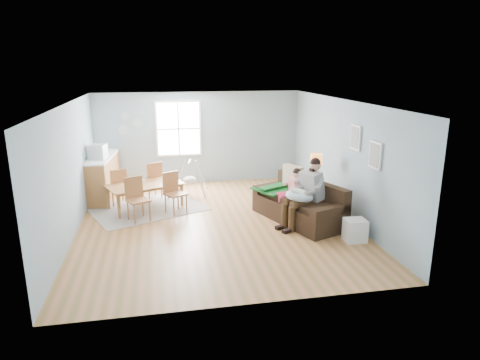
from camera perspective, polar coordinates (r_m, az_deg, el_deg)
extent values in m
cube|color=olive|center=(9.78, -3.23, -5.86)|extent=(8.40, 9.40, 0.08)
cube|color=white|center=(9.14, -3.52, 12.23)|extent=(8.40, 9.40, 0.60)
cube|color=#839AAB|center=(13.92, -5.93, 6.37)|extent=(8.40, 0.08, 3.90)
cube|color=#839AAB|center=(5.02, 3.84, -9.85)|extent=(8.40, 0.08, 3.90)
cube|color=#839AAB|center=(9.76, -28.35, 0.80)|extent=(0.08, 9.40, 3.90)
cube|color=#839AAB|center=(10.72, 19.29, 2.94)|extent=(0.08, 9.40, 3.90)
cube|color=white|center=(12.66, -8.20, 6.79)|extent=(1.32, 0.06, 1.62)
cube|color=white|center=(12.63, -8.19, 6.77)|extent=(1.20, 0.02, 1.50)
cube|color=white|center=(12.62, -8.19, 6.76)|extent=(1.20, 0.03, 0.04)
cube|color=white|center=(12.62, -8.19, 6.76)|extent=(0.04, 0.03, 1.50)
cube|color=white|center=(8.78, 17.59, 3.19)|extent=(0.04, 0.44, 0.54)
cube|color=slate|center=(8.77, 17.45, 3.19)|extent=(0.01, 0.36, 0.46)
cube|color=white|center=(9.53, 15.15, 5.50)|extent=(0.04, 0.44, 0.54)
cube|color=slate|center=(9.52, 15.02, 5.50)|extent=(0.01, 0.36, 0.46)
cylinder|color=#9BADBA|center=(12.63, -15.14, 8.23)|extent=(0.24, 0.02, 0.24)
cylinder|color=#9BADBA|center=(12.64, -13.49, 7.43)|extent=(0.26, 0.02, 0.26)
cylinder|color=#9BADBA|center=(12.69, -15.25, 6.43)|extent=(0.28, 0.02, 0.28)
cube|color=black|center=(9.86, 7.72, -4.12)|extent=(1.74, 2.49, 0.46)
cube|color=black|center=(9.96, 9.51, -1.21)|extent=(1.03, 2.21, 0.47)
cube|color=black|center=(9.04, 11.97, -4.03)|extent=(0.99, 0.56, 0.17)
cube|color=black|center=(10.54, 4.21, -0.95)|extent=(0.99, 0.56, 0.17)
cube|color=#16631D|center=(10.31, 5.01, -1.10)|extent=(1.31, 1.22, 0.04)
cube|color=tan|center=(10.31, 7.04, 0.37)|extent=(0.37, 0.59, 0.57)
cube|color=gray|center=(9.49, 9.58, -0.71)|extent=(0.55, 0.60, 0.67)
sphere|color=tan|center=(9.43, 10.00, 1.96)|extent=(0.25, 0.25, 0.25)
sphere|color=black|center=(9.42, 10.02, 2.26)|extent=(0.23, 0.23, 0.23)
cylinder|color=#351F13|center=(9.24, 8.17, -3.14)|extent=(0.54, 0.36, 0.18)
cylinder|color=#351F13|center=(9.42, 7.19, -2.76)|extent=(0.54, 0.36, 0.18)
cylinder|color=#351F13|center=(9.19, 6.94, -5.21)|extent=(0.15, 0.15, 0.57)
cylinder|color=#351F13|center=(9.36, 5.97, -4.78)|extent=(0.15, 0.15, 0.57)
cube|color=black|center=(9.22, 6.46, -6.74)|extent=(0.29, 0.20, 0.08)
cube|color=black|center=(9.40, 5.50, -6.28)|extent=(0.29, 0.20, 0.08)
torus|color=silver|center=(9.32, 7.92, -2.12)|extent=(0.79, 0.78, 0.24)
cylinder|color=silver|center=(9.30, 7.94, -1.61)|extent=(0.30, 0.35, 0.14)
sphere|color=tan|center=(9.42, 7.15, -1.22)|extent=(0.12, 0.12, 0.12)
cube|color=white|center=(9.88, 7.35, -0.77)|extent=(0.32, 0.35, 0.41)
sphere|color=tan|center=(9.83, 7.58, 0.85)|extent=(0.19, 0.19, 0.19)
sphere|color=black|center=(9.82, 7.58, 1.04)|extent=(0.19, 0.19, 0.19)
cylinder|color=#E73868|center=(9.74, 6.19, -2.12)|extent=(0.36, 0.18, 0.10)
cylinder|color=#E73868|center=(9.87, 5.72, -1.87)|extent=(0.36, 0.18, 0.10)
cylinder|color=#E73868|center=(9.72, 5.34, -3.31)|extent=(0.09, 0.09, 0.34)
cylinder|color=#E73868|center=(9.85, 4.89, -3.04)|extent=(0.09, 0.09, 0.34)
cylinder|color=black|center=(10.71, 9.82, -3.87)|extent=(0.25, 0.25, 0.03)
cylinder|color=black|center=(10.53, 9.97, -0.76)|extent=(0.03, 0.03, 1.23)
cylinder|color=orange|center=(10.37, 10.14, 2.76)|extent=(0.28, 0.28, 0.25)
cube|color=white|center=(8.99, 15.08, -6.48)|extent=(0.42, 0.37, 0.46)
cube|color=black|center=(8.92, 14.01, -6.59)|extent=(0.04, 0.31, 0.37)
cube|color=gray|center=(10.91, -12.35, -3.68)|extent=(3.15, 2.82, 0.01)
imported|color=brown|center=(10.81, -12.44, -2.15)|extent=(2.02, 1.59, 0.62)
cube|color=brown|center=(9.96, -13.42, -2.67)|extent=(0.61, 0.61, 0.04)
cube|color=brown|center=(10.06, -14.00, -0.92)|extent=(0.40, 0.23, 0.50)
cylinder|color=brown|center=(9.81, -13.86, -4.48)|extent=(0.04, 0.04, 0.48)
cylinder|color=brown|center=(9.95, -11.94, -4.08)|extent=(0.04, 0.04, 0.48)
cylinder|color=brown|center=(10.13, -14.71, -3.90)|extent=(0.04, 0.04, 0.48)
cylinder|color=brown|center=(10.26, -12.83, -3.52)|extent=(0.04, 0.04, 0.48)
cube|color=brown|center=(10.30, -8.58, -1.86)|extent=(0.61, 0.61, 0.04)
cube|color=brown|center=(10.39, -9.25, -0.21)|extent=(0.39, 0.25, 0.49)
cylinder|color=brown|center=(10.13, -8.82, -3.57)|extent=(0.04, 0.04, 0.48)
cylinder|color=brown|center=(10.32, -7.14, -3.16)|extent=(0.04, 0.04, 0.48)
cylinder|color=brown|center=(10.43, -9.91, -3.08)|extent=(0.04, 0.04, 0.48)
cylinder|color=brown|center=(10.61, -8.25, -2.69)|extent=(0.04, 0.04, 0.48)
cube|color=brown|center=(11.28, -16.05, -0.88)|extent=(0.55, 0.55, 0.04)
cube|color=brown|center=(11.03, -15.87, 0.16)|extent=(0.40, 0.18, 0.47)
cylinder|color=brown|center=(11.55, -15.37, -1.65)|extent=(0.04, 0.04, 0.46)
cylinder|color=brown|center=(11.47, -17.03, -1.90)|extent=(0.04, 0.04, 0.46)
cylinder|color=brown|center=(11.23, -14.87, -2.09)|extent=(0.04, 0.04, 0.46)
cylinder|color=brown|center=(11.14, -16.57, -2.35)|extent=(0.04, 0.04, 0.46)
cube|color=brown|center=(11.58, -11.69, -0.06)|extent=(0.61, 0.61, 0.04)
cube|color=brown|center=(11.33, -11.30, 1.04)|extent=(0.40, 0.24, 0.50)
cylinder|color=brown|center=(11.88, -11.24, -0.86)|extent=(0.04, 0.04, 0.48)
cylinder|color=brown|center=(11.72, -12.83, -1.16)|extent=(0.04, 0.04, 0.48)
cylinder|color=brown|center=(11.56, -10.41, -1.26)|extent=(0.04, 0.04, 0.48)
cylinder|color=brown|center=(11.41, -12.03, -1.58)|extent=(0.04, 0.04, 0.48)
cube|color=brown|center=(11.95, -17.84, 0.33)|extent=(0.73, 2.03, 1.11)
cube|color=white|center=(11.82, -18.06, 2.98)|extent=(0.78, 2.08, 0.04)
cube|color=#B9B9BE|center=(11.41, -18.44, 3.60)|extent=(0.47, 0.46, 0.38)
cube|color=black|center=(11.48, -19.32, 3.59)|extent=(0.09, 0.31, 0.27)
cylinder|color=#B9B9BE|center=(11.60, -6.75, 2.46)|extent=(0.13, 0.53, 0.04)
ellipsoid|color=beige|center=(11.72, -6.67, -0.07)|extent=(0.38, 0.38, 0.23)
cylinder|color=#B9B9BE|center=(11.66, -6.71, 1.19)|extent=(0.01, 0.01, 0.42)
cylinder|color=#B9B9BE|center=(11.46, -8.30, -0.10)|extent=(0.38, 0.29, 0.93)
cylinder|color=#B9B9BE|center=(11.39, -5.35, -0.09)|extent=(0.27, 0.39, 0.93)
cylinder|color=#B9B9BE|center=(12.02, -7.95, 0.64)|extent=(0.27, 0.39, 0.93)
cylinder|color=#B9B9BE|center=(11.96, -5.13, 0.66)|extent=(0.38, 0.29, 0.93)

